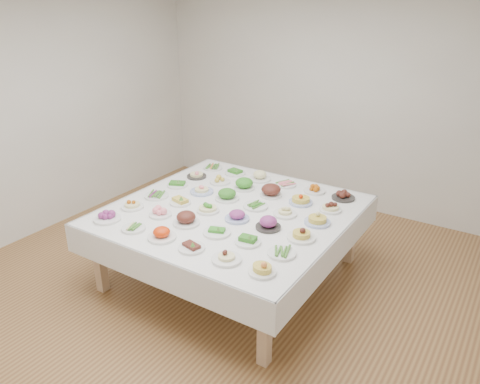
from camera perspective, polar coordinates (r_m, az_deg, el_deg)
The scene contains 38 objects.
room_envelope at distance 4.13m, azimuth -3.02°, elevation 10.92°, with size 5.02×5.02×2.81m.
display_table at distance 4.61m, azimuth -1.01°, elevation -2.85°, with size 2.22×2.22×0.75m.
dish_0 at distance 4.52m, azimuth -15.91°, elevation -2.78°, with size 0.25×0.25×0.11m.
dish_1 at distance 4.29m, azimuth -12.85°, elevation -4.25°, with size 0.21×0.21×0.05m.
dish_2 at distance 4.08m, azimuth -9.54°, elevation -4.86°, with size 0.25×0.25×0.13m.
dish_3 at distance 3.89m, azimuth -5.93°, elevation -6.50°, with size 0.22×0.22×0.09m.
dish_4 at distance 3.71m, azimuth -1.66°, elevation -7.59°, with size 0.24×0.24×0.13m.
dish_5 at distance 3.56m, azimuth 2.72°, elevation -9.10°, with size 0.21×0.21×0.12m.
dish_6 at distance 4.71m, azimuth -13.01°, elevation -1.36°, with size 0.22×0.22×0.11m.
dish_7 at distance 4.50m, azimuth -9.70°, elevation -2.42°, with size 0.21×0.21×0.09m.
dish_8 at distance 4.29m, azimuth -6.59°, elevation -3.08°, with size 0.26×0.26×0.14m.
dish_9 at distance 4.12m, azimuth -2.85°, elevation -4.67°, with size 0.24×0.24×0.09m.
dish_10 at distance 3.96m, azimuth 0.97°, elevation -5.82°, with size 0.22×0.22×0.09m.
dish_11 at distance 3.82m, azimuth 5.10°, elevation -7.30°, with size 0.24×0.23×0.06m.
dish_12 at distance 4.93m, azimuth -10.16°, elevation -0.31°, with size 0.26×0.25×0.06m.
dish_13 at distance 4.72m, azimuth -7.31°, elevation -0.96°, with size 0.21×0.21×0.10m.
dish_14 at distance 4.52m, azimuth -3.95°, elevation -1.72°, with size 0.22×0.22×0.12m.
dish_15 at distance 4.35m, azimuth -0.36°, elevation -2.79°, with size 0.23×0.23×0.12m.
dish_16 at distance 4.20m, azimuth 3.47°, elevation -3.63°, with size 0.25×0.25×0.14m.
dish_17 at distance 4.05m, azimuth 7.51°, elevation -4.91°, with size 0.25×0.25×0.14m.
dish_18 at distance 5.16m, azimuth -7.66°, elevation 1.13°, with size 0.22×0.22×0.10m.
dish_19 at distance 4.96m, azimuth -4.70°, elevation 0.45°, with size 0.24×0.24×0.12m.
dish_20 at distance 4.77m, azimuth -1.60°, elevation -0.17°, with size 0.25×0.25×0.14m.
dish_21 at distance 4.62m, azimuth 1.91°, elevation -1.61°, with size 0.24×0.24×0.06m.
dish_22 at distance 4.46m, azimuth 5.51°, elevation -2.26°, with size 0.22×0.22×0.11m.
dish_23 at distance 4.33m, azimuth 9.44°, elevation -2.94°, with size 0.24×0.24×0.15m.
dish_24 at distance 5.39m, azimuth -5.33°, elevation 2.35°, with size 0.22×0.22×0.12m.
dish_25 at distance 5.21m, azimuth -2.46°, elevation 1.52°, with size 0.22×0.22×0.10m.
dish_26 at distance 5.03m, azimuth 0.51°, elevation 1.09°, with size 0.22×0.22×0.14m.
dish_27 at distance 4.86m, azimuth 3.81°, elevation 0.27°, with size 0.22×0.22×0.15m.
dish_28 at distance 4.72m, azimuth 7.44°, elevation -0.64°, with size 0.25×0.24×0.14m.
dish_29 at distance 4.61m, azimuth 11.00°, elevation -1.59°, with size 0.21×0.21×0.12m.
dish_30 at distance 5.65m, azimuth -3.33°, elevation 3.07°, with size 0.24×0.22×0.06m.
dish_31 at distance 5.46m, azimuth -0.60°, elevation 2.61°, with size 0.23×0.23×0.10m.
dish_32 at distance 5.29m, azimuth 2.43°, elevation 2.03°, with size 0.25×0.25×0.12m.
dish_33 at distance 5.16m, azimuth 5.60°, elevation 1.01°, with size 0.23×0.22×0.05m.
dish_34 at distance 5.03m, azimuth 9.06°, elevation 0.40°, with size 0.23×0.23×0.09m.
dish_35 at distance 4.91m, azimuth 12.50°, elevation -0.30°, with size 0.23×0.23×0.11m.
Camera 1 is at (2.37, -3.27, 2.69)m, focal length 35.00 mm.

